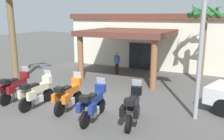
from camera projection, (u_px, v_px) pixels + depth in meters
The scene contains 10 objects.
ground_plane at pixel (75, 104), 11.73m from camera, with size 80.00×80.00×0.00m, color #514F4C.
motel_building at pixel (151, 38), 21.30m from camera, with size 13.28×11.62×4.37m.
motorcycle_maroon at pixel (15, 87), 12.05m from camera, with size 0.84×2.20×1.61m.
motorcycle_cream at pixel (36, 92), 11.22m from camera, with size 0.72×2.21×1.61m.
motorcycle_orange at pixel (68, 95), 10.83m from camera, with size 0.75×2.21×1.61m.
motorcycle_blue at pixel (93, 104), 9.76m from camera, with size 0.78×2.21×1.61m.
motorcycle_black at pixel (133, 107), 9.42m from camera, with size 0.91×2.19×1.61m.
pedestrian at pixel (117, 62), 17.45m from camera, with size 0.52×0.32×1.61m.
palm_tree_near_portico at pixel (204, 24), 14.47m from camera, with size 2.15×2.14×5.09m.
palm_tree_roadside at pixel (11, 13), 14.48m from camera, with size 2.22×2.34×6.36m.
Camera 1 is at (6.76, -8.94, 4.25)m, focal length 38.28 mm.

